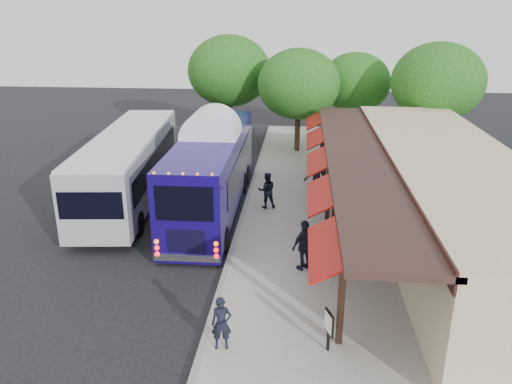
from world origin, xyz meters
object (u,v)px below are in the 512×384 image
at_px(ped_c, 305,245).
at_px(ped_d, 316,176).
at_px(ped_b, 267,190).
at_px(ped_a, 221,323).
at_px(coach_bus, 213,167).
at_px(city_bus, 130,163).
at_px(sign_board, 329,325).

height_order(ped_c, ped_d, ped_d).
bearing_deg(ped_b, ped_a, 76.77).
relative_size(ped_b, ped_d, 0.89).
bearing_deg(ped_c, ped_a, 24.75).
bearing_deg(coach_bus, city_bus, 167.22).
xyz_separation_m(coach_bus, sign_board, (4.92, -10.37, -1.09)).
xyz_separation_m(ped_c, sign_board, (0.64, -4.52, -0.12)).
xyz_separation_m(city_bus, ped_a, (6.31, -11.44, -0.93)).
bearing_deg(ped_a, ped_c, 55.89).
distance_m(coach_bus, ped_b, 2.73).
relative_size(ped_b, sign_board, 1.42).
distance_m(coach_bus, ped_c, 7.32).
height_order(city_bus, ped_a, city_bus).
height_order(ped_d, sign_board, ped_d).
bearing_deg(sign_board, ped_d, 69.84).
bearing_deg(ped_b, ped_d, -148.43).
xyz_separation_m(ped_c, ped_d, (0.57, 7.97, 0.01)).
height_order(ped_c, sign_board, ped_c).
xyz_separation_m(ped_a, ped_c, (2.23, 4.65, 0.18)).
relative_size(ped_c, ped_d, 0.98).
distance_m(ped_c, sign_board, 4.56).
height_order(coach_bus, ped_c, coach_bus).
bearing_deg(ped_d, ped_a, 74.28).
xyz_separation_m(ped_d, sign_board, (0.07, -12.49, -0.14)).
distance_m(coach_bus, sign_board, 11.53).
relative_size(coach_bus, sign_board, 9.98).
height_order(coach_bus, city_bus, coach_bus).
bearing_deg(sign_board, ped_b, 82.54).
bearing_deg(ped_b, city_bus, -18.47).
bearing_deg(ped_c, ped_b, -112.90).
bearing_deg(city_bus, ped_a, -66.68).
xyz_separation_m(city_bus, ped_d, (9.11, 1.18, -0.74)).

